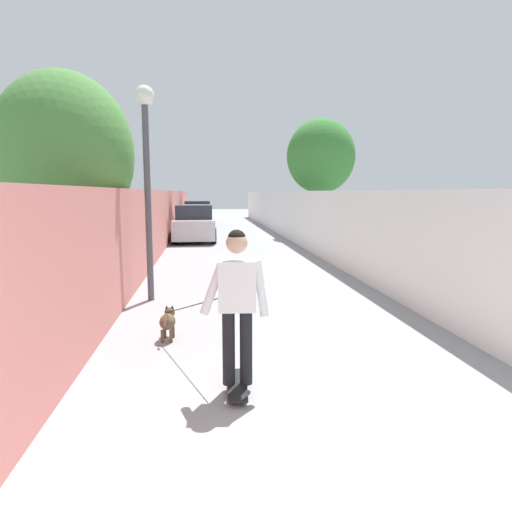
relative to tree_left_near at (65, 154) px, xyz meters
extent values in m
plane|color=gray|center=(6.50, -3.77, -2.81)|extent=(80.00, 80.00, 0.00)
cube|color=#CC726B|center=(4.50, -1.08, -1.74)|extent=(48.00, 0.30, 2.14)
cube|color=white|center=(4.50, -6.47, -1.75)|extent=(48.00, 0.30, 2.12)
cylinder|color=#473523|center=(0.00, 0.00, -1.80)|extent=(0.26, 0.26, 2.03)
ellipsoid|color=#4C843D|center=(0.00, 0.00, 0.01)|extent=(2.64, 2.64, 3.11)
cylinder|color=brown|center=(5.50, 0.49, -1.62)|extent=(0.25, 0.25, 2.37)
ellipsoid|color=#387A33|center=(5.50, 0.49, 0.14)|extent=(1.93, 1.93, 1.70)
cylinder|color=brown|center=(11.50, -8.09, -1.42)|extent=(0.22, 0.22, 2.79)
ellipsoid|color=#387A33|center=(11.50, -8.09, 0.93)|extent=(3.16, 3.16, 3.43)
cylinder|color=#4C4C51|center=(-0.61, -1.63, -0.98)|extent=(0.12, 0.12, 3.67)
sphere|color=silver|center=(-0.61, -1.63, 1.01)|extent=(0.36, 0.36, 0.36)
cube|color=black|center=(-4.82, -3.01, -2.74)|extent=(0.81, 0.25, 0.02)
cylinder|color=beige|center=(-4.53, -2.96, -2.78)|extent=(0.06, 0.03, 0.06)
cylinder|color=beige|center=(-4.54, -3.10, -2.78)|extent=(0.06, 0.03, 0.06)
cylinder|color=beige|center=(-5.09, -2.92, -2.78)|extent=(0.06, 0.03, 0.06)
cylinder|color=beige|center=(-5.10, -3.06, -2.78)|extent=(0.06, 0.03, 0.06)
cylinder|color=black|center=(-4.81, -2.92, -2.33)|extent=(0.14, 0.14, 0.78)
cylinder|color=black|center=(-4.82, -3.10, -2.33)|extent=(0.14, 0.14, 0.78)
cube|color=white|center=(-4.82, -3.01, -1.68)|extent=(0.24, 0.39, 0.52)
cylinder|color=white|center=(-4.80, -2.77, -1.69)|extent=(0.11, 0.29, 0.58)
cylinder|color=white|center=(-4.83, -3.25, -1.71)|extent=(0.10, 0.18, 0.59)
sphere|color=tan|center=(-4.82, -3.01, -1.24)|extent=(0.22, 0.22, 0.22)
sphere|color=black|center=(-4.82, -3.01, -1.20)|extent=(0.19, 0.19, 0.19)
ellipsoid|color=brown|center=(-3.07, -2.15, -2.54)|extent=(0.36, 0.24, 0.22)
sphere|color=brown|center=(-2.84, -2.17, -2.47)|extent=(0.15, 0.15, 0.15)
cone|color=black|center=(-2.84, -2.13, -2.39)|extent=(0.05, 0.05, 0.06)
cone|color=black|center=(-2.84, -2.21, -2.39)|extent=(0.05, 0.05, 0.06)
cylinder|color=brown|center=(-2.96, -2.10, -2.72)|extent=(0.04, 0.04, 0.18)
cylinder|color=brown|center=(-2.97, -2.22, -2.72)|extent=(0.04, 0.04, 0.18)
cylinder|color=brown|center=(-3.18, -2.08, -2.72)|extent=(0.04, 0.04, 0.18)
cylinder|color=brown|center=(-3.19, -2.20, -2.72)|extent=(0.04, 0.04, 0.18)
cylinder|color=brown|center=(-3.29, -2.14, -2.46)|extent=(0.14, 0.04, 0.13)
cylinder|color=black|center=(-3.95, -2.58, -2.09)|extent=(1.75, 0.87, 0.66)
cube|color=silver|center=(10.17, -2.23, -2.25)|extent=(4.06, 1.70, 0.80)
cube|color=#262B33|center=(10.17, -2.23, -1.57)|extent=(2.11, 1.50, 0.60)
cylinder|color=black|center=(11.43, -1.44, -2.49)|extent=(0.64, 0.22, 0.64)
cylinder|color=black|center=(11.43, -3.02, -2.49)|extent=(0.64, 0.22, 0.64)
cylinder|color=black|center=(8.91, -1.44, -2.49)|extent=(0.64, 0.22, 0.64)
cylinder|color=black|center=(8.91, -3.02, -2.49)|extent=(0.64, 0.22, 0.64)
cube|color=navy|center=(18.63, -2.23, -2.25)|extent=(3.82, 1.70, 0.80)
cube|color=#262B33|center=(18.63, -2.23, -1.57)|extent=(1.99, 1.50, 0.60)
cylinder|color=black|center=(19.81, -1.44, -2.49)|extent=(0.64, 0.22, 0.64)
cylinder|color=black|center=(19.81, -3.02, -2.49)|extent=(0.64, 0.22, 0.64)
cylinder|color=black|center=(17.44, -1.44, -2.49)|extent=(0.64, 0.22, 0.64)
cylinder|color=black|center=(17.44, -3.02, -2.49)|extent=(0.64, 0.22, 0.64)
camera|label=1|loc=(-9.26, -2.70, -0.74)|focal=31.38mm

